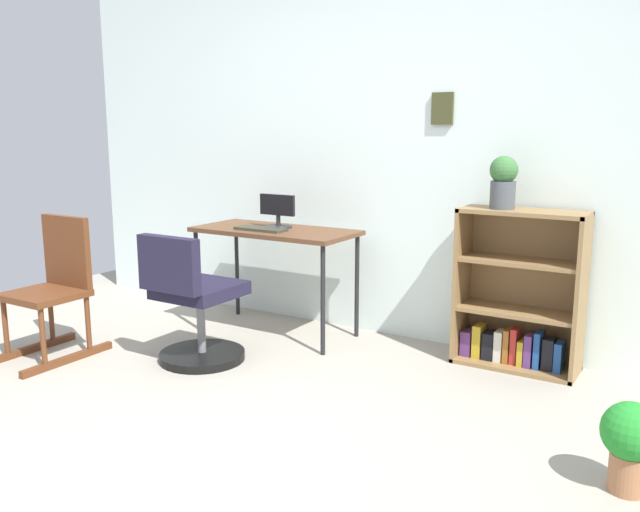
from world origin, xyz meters
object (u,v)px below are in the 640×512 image
(office_chair, at_px, (194,308))
(potted_plant_on_shelf, at_px, (503,181))
(desk, at_px, (275,238))
(monitor, at_px, (278,212))
(potted_plant_floor, at_px, (631,440))
(rocking_chair, at_px, (55,286))
(bookshelf_low, at_px, (520,298))
(keyboard, at_px, (261,229))

(office_chair, bearing_deg, potted_plant_on_shelf, 31.11)
(desk, distance_m, potted_plant_on_shelf, 1.55)
(monitor, distance_m, potted_plant_floor, 2.64)
(desk, distance_m, rocking_chair, 1.43)
(potted_plant_on_shelf, bearing_deg, potted_plant_floor, -52.36)
(desk, height_order, office_chair, office_chair)
(monitor, xyz_separation_m, bookshelf_low, (1.61, 0.19, -0.43))
(keyboard, bearing_deg, office_chair, -92.55)
(desk, xyz_separation_m, office_chair, (-0.07, -0.75, -0.33))
(keyboard, relative_size, bookshelf_low, 0.38)
(potted_plant_on_shelf, bearing_deg, rocking_chair, -151.98)
(rocking_chair, height_order, bookshelf_low, bookshelf_low)
(bookshelf_low, height_order, potted_plant_floor, bookshelf_low)
(bookshelf_low, relative_size, potted_plant_floor, 2.56)
(office_chair, bearing_deg, bookshelf_low, 30.73)
(desk, relative_size, potted_plant_floor, 3.03)
(desk, relative_size, bookshelf_low, 1.18)
(keyboard, height_order, rocking_chair, rocking_chair)
(monitor, distance_m, rocking_chair, 1.49)
(bookshelf_low, bearing_deg, potted_plant_on_shelf, -154.55)
(keyboard, xyz_separation_m, office_chair, (-0.03, -0.64, -0.40))
(keyboard, distance_m, potted_plant_on_shelf, 1.59)
(bookshelf_low, bearing_deg, desk, -171.37)
(office_chair, xyz_separation_m, potted_plant_floor, (2.42, -0.20, -0.12))
(keyboard, distance_m, office_chair, 0.75)
(monitor, xyz_separation_m, potted_plant_floor, (2.36, -1.00, -0.62))
(desk, height_order, monitor, monitor)
(desk, relative_size, monitor, 4.06)
(office_chair, relative_size, potted_plant_floor, 2.18)
(monitor, height_order, keyboard, monitor)
(monitor, relative_size, potted_plant_floor, 0.75)
(monitor, relative_size, potted_plant_on_shelf, 0.90)
(monitor, height_order, potted_plant_on_shelf, potted_plant_on_shelf)
(keyboard, height_order, potted_plant_on_shelf, potted_plant_on_shelf)
(keyboard, distance_m, potted_plant_floor, 2.59)
(office_chair, relative_size, potted_plant_on_shelf, 2.64)
(rocking_chair, bearing_deg, monitor, 51.72)
(bookshelf_low, bearing_deg, office_chair, -149.27)
(monitor, height_order, bookshelf_low, monitor)
(bookshelf_low, distance_m, potted_plant_on_shelf, 0.70)
(potted_plant_on_shelf, bearing_deg, monitor, -174.73)
(monitor, bearing_deg, bookshelf_low, 6.85)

